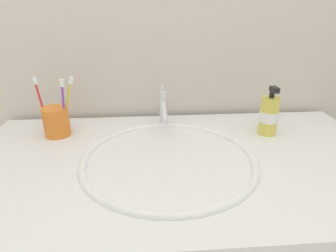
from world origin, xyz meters
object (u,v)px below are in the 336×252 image
object	(u,v)px
toothbrush_red	(41,102)
toothbrush_cup	(56,122)
soap_dispenser	(269,115)
toothbrush_yellow	(67,102)
toothbrush_purple	(63,104)
faucet	(163,109)

from	to	relation	value
toothbrush_red	toothbrush_cup	bearing A→B (deg)	-22.43
soap_dispenser	toothbrush_yellow	bearing A→B (deg)	175.93
toothbrush_yellow	toothbrush_purple	world-z (taller)	toothbrush_yellow
toothbrush_yellow	soap_dispenser	xyz separation A→B (m)	(0.65, -0.05, -0.05)
toothbrush_cup	soap_dispenser	world-z (taller)	soap_dispenser
toothbrush_yellow	toothbrush_purple	distance (m)	0.02
toothbrush_purple	soap_dispenser	distance (m)	0.67
toothbrush_purple	toothbrush_yellow	bearing A→B (deg)	48.24
toothbrush_purple	toothbrush_cup	bearing A→B (deg)	165.31
toothbrush_red	soap_dispenser	world-z (taller)	toothbrush_red
faucet	toothbrush_red	size ratio (longest dim) A/B	0.88
faucet	soap_dispenser	world-z (taller)	soap_dispenser
faucet	toothbrush_yellow	size ratio (longest dim) A/B	0.85
toothbrush_yellow	toothbrush_purple	xyz separation A→B (m)	(-0.01, -0.01, -0.00)
toothbrush_red	toothbrush_purple	xyz separation A→B (m)	(0.08, -0.03, 0.00)
faucet	soap_dispenser	xyz separation A→B (m)	(0.34, -0.09, -0.00)
toothbrush_purple	toothbrush_red	bearing A→B (deg)	160.81
toothbrush_cup	toothbrush_yellow	bearing A→B (deg)	3.69
faucet	toothbrush_cup	distance (m)	0.36
faucet	toothbrush_cup	bearing A→B (deg)	-172.75
toothbrush_yellow	toothbrush_cup	bearing A→B (deg)	-176.31
faucet	toothbrush_cup	size ratio (longest dim) A/B	1.71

